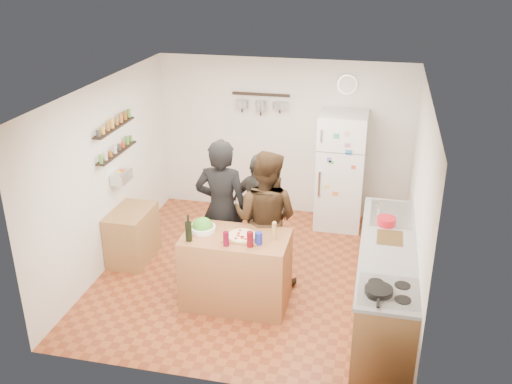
% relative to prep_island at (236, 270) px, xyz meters
% --- Properties ---
extents(room_shell, '(4.20, 4.20, 4.20)m').
position_rel_prep_island_xyz_m(room_shell, '(0.07, 1.08, 0.79)').
color(room_shell, brown).
rests_on(room_shell, ground).
extents(prep_island, '(1.25, 0.72, 0.91)m').
position_rel_prep_island_xyz_m(prep_island, '(0.00, 0.00, 0.00)').
color(prep_island, brown).
rests_on(prep_island, floor).
extents(pizza_board, '(0.42, 0.34, 0.02)m').
position_rel_prep_island_xyz_m(pizza_board, '(0.08, -0.02, 0.47)').
color(pizza_board, brown).
rests_on(pizza_board, prep_island).
extents(pizza, '(0.34, 0.34, 0.02)m').
position_rel_prep_island_xyz_m(pizza, '(0.08, -0.02, 0.48)').
color(pizza, beige).
rests_on(pizza, pizza_board).
extents(salad_bowl, '(0.31, 0.31, 0.06)m').
position_rel_prep_island_xyz_m(salad_bowl, '(-0.42, 0.05, 0.49)').
color(salad_bowl, white).
rests_on(salad_bowl, prep_island).
extents(wine_bottle, '(0.08, 0.08, 0.23)m').
position_rel_prep_island_xyz_m(wine_bottle, '(-0.50, -0.22, 0.57)').
color(wine_bottle, black).
rests_on(wine_bottle, prep_island).
extents(wine_glass_near, '(0.07, 0.07, 0.17)m').
position_rel_prep_island_xyz_m(wine_glass_near, '(-0.05, -0.24, 0.54)').
color(wine_glass_near, '#52071A').
rests_on(wine_glass_near, prep_island).
extents(wine_glass_far, '(0.08, 0.08, 0.18)m').
position_rel_prep_island_xyz_m(wine_glass_far, '(0.22, -0.20, 0.55)').
color(wine_glass_far, '#520710').
rests_on(wine_glass_far, prep_island).
extents(pepper_mill, '(0.05, 0.05, 0.17)m').
position_rel_prep_island_xyz_m(pepper_mill, '(0.45, 0.05, 0.54)').
color(pepper_mill, '#A47F44').
rests_on(pepper_mill, prep_island).
extents(salt_canister, '(0.09, 0.09, 0.14)m').
position_rel_prep_island_xyz_m(salt_canister, '(0.30, -0.12, 0.53)').
color(salt_canister, navy).
rests_on(salt_canister, prep_island).
extents(person_left, '(0.70, 0.47, 1.89)m').
position_rel_prep_island_xyz_m(person_left, '(-0.34, 0.60, 0.49)').
color(person_left, black).
rests_on(person_left, floor).
extents(person_center, '(0.98, 0.82, 1.79)m').
position_rel_prep_island_xyz_m(person_center, '(0.24, 0.56, 0.44)').
color(person_center, black).
rests_on(person_center, floor).
extents(person_back, '(0.98, 0.68, 1.55)m').
position_rel_prep_island_xyz_m(person_back, '(0.05, 1.09, 0.32)').
color(person_back, '#2B2926').
rests_on(person_back, floor).
extents(counter_run, '(0.63, 2.63, 0.90)m').
position_rel_prep_island_xyz_m(counter_run, '(1.77, 0.14, -0.01)').
color(counter_run, '#9E7042').
rests_on(counter_run, floor).
extents(stove_top, '(0.60, 0.62, 0.02)m').
position_rel_prep_island_xyz_m(stove_top, '(1.77, -0.81, 0.46)').
color(stove_top, white).
rests_on(stove_top, counter_run).
extents(skillet, '(0.28, 0.28, 0.05)m').
position_rel_prep_island_xyz_m(skillet, '(1.67, -0.86, 0.49)').
color(skillet, black).
rests_on(skillet, stove_top).
extents(sink, '(0.50, 0.80, 0.03)m').
position_rel_prep_island_xyz_m(sink, '(1.77, 0.99, 0.46)').
color(sink, silver).
rests_on(sink, counter_run).
extents(cutting_board, '(0.30, 0.40, 0.02)m').
position_rel_prep_island_xyz_m(cutting_board, '(1.77, 0.34, 0.46)').
color(cutting_board, olive).
rests_on(cutting_board, counter_run).
extents(red_bowl, '(0.23, 0.23, 0.10)m').
position_rel_prep_island_xyz_m(red_bowl, '(1.72, 0.68, 0.51)').
color(red_bowl, '#B01421').
rests_on(red_bowl, counter_run).
extents(fridge, '(0.70, 0.68, 1.80)m').
position_rel_prep_island_xyz_m(fridge, '(1.02, 2.44, 0.45)').
color(fridge, white).
rests_on(fridge, floor).
extents(wall_clock, '(0.30, 0.03, 0.30)m').
position_rel_prep_island_xyz_m(wall_clock, '(1.02, 2.77, 1.69)').
color(wall_clock, silver).
rests_on(wall_clock, back_wall).
extents(spice_shelf_lower, '(0.12, 1.00, 0.02)m').
position_rel_prep_island_xyz_m(spice_shelf_lower, '(-1.86, 0.89, 1.04)').
color(spice_shelf_lower, black).
rests_on(spice_shelf_lower, left_wall).
extents(spice_shelf_upper, '(0.12, 1.00, 0.02)m').
position_rel_prep_island_xyz_m(spice_shelf_upper, '(-1.86, 0.89, 1.40)').
color(spice_shelf_upper, black).
rests_on(spice_shelf_upper, left_wall).
extents(produce_basket, '(0.18, 0.35, 0.14)m').
position_rel_prep_island_xyz_m(produce_basket, '(-1.83, 0.89, 0.69)').
color(produce_basket, silver).
rests_on(produce_basket, left_wall).
extents(side_table, '(0.50, 0.80, 0.73)m').
position_rel_prep_island_xyz_m(side_table, '(-1.67, 0.73, -0.09)').
color(side_table, olive).
rests_on(side_table, floor).
extents(pot_rack, '(0.90, 0.04, 0.04)m').
position_rel_prep_island_xyz_m(pot_rack, '(-0.28, 2.69, 1.49)').
color(pot_rack, black).
rests_on(pot_rack, back_wall).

